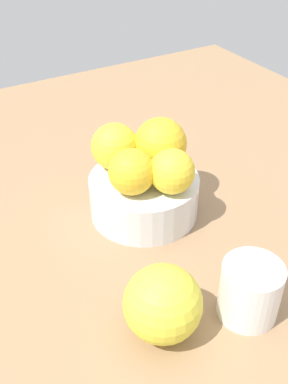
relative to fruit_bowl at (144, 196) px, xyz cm
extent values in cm
cube|color=#997551|center=(0.00, 0.00, -3.85)|extent=(110.00, 110.00, 2.00)
cylinder|color=silver|center=(0.00, 0.00, -2.45)|extent=(9.71, 9.71, 0.80)
cylinder|color=silver|center=(0.00, 0.00, 0.13)|extent=(15.66, 15.66, 5.96)
sphere|color=yellow|center=(2.96, 1.86, 6.23)|extent=(6.26, 6.26, 6.26)
sphere|color=yellow|center=(2.06, -4.70, 6.47)|extent=(6.74, 6.74, 6.74)
sphere|color=yellow|center=(-3.57, -1.52, 6.86)|extent=(7.52, 7.52, 7.52)
sphere|color=yellow|center=(-1.71, 4.36, 6.17)|extent=(6.13, 6.13, 6.13)
sphere|color=yellow|center=(8.89, 19.18, 1.43)|extent=(8.56, 8.56, 8.56)
cylinder|color=white|center=(-0.80, 21.95, 0.65)|extent=(6.84, 6.84, 7.00)
camera|label=1|loc=(26.99, 46.25, 39.61)|focal=43.25mm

